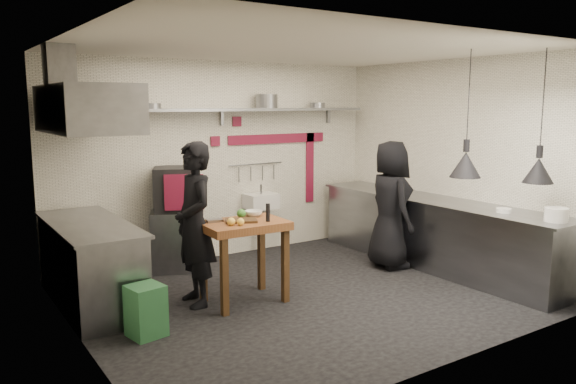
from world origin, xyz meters
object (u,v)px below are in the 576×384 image
combi_oven (176,189)px  chef_right (390,205)px  oven_stand (177,240)px  chef_left (194,224)px  prep_table (244,262)px  green_bin (146,311)px

combi_oven → chef_right: (2.44, -1.48, -0.23)m
oven_stand → chef_left: size_ratio=0.44×
combi_oven → chef_left: (-0.35, -1.35, -0.19)m
combi_oven → chef_left: size_ratio=0.32×
prep_table → chef_right: size_ratio=0.54×
chef_left → chef_right: (2.79, -0.13, -0.04)m
oven_stand → chef_right: size_ratio=0.47×
prep_table → chef_left: 0.69m
oven_stand → chef_right: 2.91m
chef_right → chef_left: bearing=102.4°
chef_left → oven_stand: bearing=170.6°
combi_oven → chef_left: 1.41m
oven_stand → prep_table: size_ratio=0.87×
prep_table → chef_right: 2.35m
combi_oven → chef_right: 2.86m
chef_left → chef_right: chef_left is taller
oven_stand → combi_oven: bearing=-36.8°
chef_left → combi_oven: bearing=170.1°
chef_right → oven_stand: bearing=73.6°
oven_stand → prep_table: bearing=-60.3°
green_bin → combi_oven: bearing=59.4°
combi_oven → chef_right: chef_right is taller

